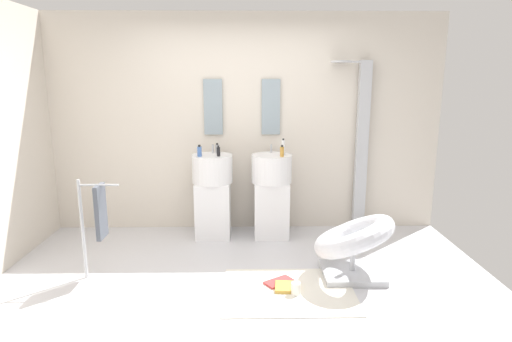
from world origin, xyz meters
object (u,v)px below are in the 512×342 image
Objects in this scene: pedestal_sink_left at (213,193)px; soap_bottle_grey at (217,149)px; lounge_chair at (353,241)px; magazine_ochre at (287,287)px; coffee_mug at (296,288)px; soap_bottle_black at (218,151)px; towel_rack at (98,214)px; soap_bottle_white at (283,147)px; magazine_red at (279,282)px; soap_bottle_blue at (199,151)px; shower_column at (361,143)px; soap_bottle_amber at (282,151)px; pedestal_sink_right at (271,193)px.

soap_bottle_grey is at bearing 63.88° from pedestal_sink_left.
lounge_chair reaches higher than magazine_ochre.
coffee_mug is 1.83m from soap_bottle_black.
towel_rack is at bearing 179.80° from lounge_chair.
pedestal_sink_left is 0.98m from soap_bottle_white.
magazine_red is 1.74m from soap_bottle_blue.
soap_bottle_blue is (-0.83, 1.14, 1.02)m from magazine_red.
shower_column is 3.07m from towel_rack.
towel_rack is (-2.74, -1.32, -0.45)m from shower_column.
coffee_mug is at bearing -54.67° from soap_bottle_blue.
soap_bottle_grey is at bearing 172.12° from soap_bottle_white.
soap_bottle_white is 1.55× the size of soap_bottle_grey.
shower_column reaches higher than soap_bottle_amber.
soap_bottle_white is at bearing 50.17° from magazine_red.
magazine_red is 2.17× the size of soap_bottle_grey.
lounge_chair is 1.95m from soap_bottle_blue.
soap_bottle_blue is (-0.95, -0.10, -0.03)m from soap_bottle_white.
lounge_chair is at bearing -57.64° from soap_bottle_amber.
shower_column is 1.56m from lounge_chair.
pedestal_sink_right is at bearing 123.32° from lounge_chair.
coffee_mug is (0.07, -0.10, 0.04)m from magazine_ochre.
towel_rack is 1.49m from soap_bottle_black.
soap_bottle_white is at bearing -7.88° from soap_bottle_grey.
lounge_chair is (0.71, -1.09, -0.18)m from pedestal_sink_right.
pedestal_sink_right reaches higher than magazine_red.
coffee_mug is 1.64m from soap_bottle_amber.
coffee_mug is (0.13, -0.21, 0.04)m from magazine_red.
soap_bottle_grey is at bearing 47.77° from soap_bottle_blue.
coffee_mug reaches higher than magazine_ochre.
soap_bottle_black is (0.08, -0.09, 0.51)m from pedestal_sink_left.
soap_bottle_amber reaches higher than magazine_ochre.
soap_bottle_grey is at bearing 49.44° from towel_rack.
soap_bottle_white is at bearing 90.34° from coffee_mug.
towel_rack reaches higher than magazine_ochre.
magazine_ochre is (0.07, -1.35, -0.50)m from pedestal_sink_right.
pedestal_sink_right reaches higher than lounge_chair.
soap_bottle_black is at bearing 118.75° from coffee_mug.
soap_bottle_amber reaches higher than lounge_chair.
soap_bottle_white is (0.74, 0.09, 0.03)m from soap_bottle_black.
soap_bottle_grey is (-1.35, 1.19, 0.69)m from lounge_chair.
pedestal_sink_right is 0.97m from soap_bottle_blue.
soap_bottle_white is 1.43× the size of soap_bottle_blue.
pedestal_sink_left is 0.96m from soap_bottle_amber.
soap_bottle_amber is at bearing 122.36° from lounge_chair.
pedestal_sink_right is 1.97m from towel_rack.
magazine_ochre is at bearing -122.54° from shower_column.
soap_bottle_grey is at bearing 170.36° from pedestal_sink_right.
towel_rack is at bearing -148.77° from soap_bottle_white.
soap_bottle_white is at bearing 0.13° from pedestal_sink_left.
pedestal_sink_right is at bearing 8.27° from soap_bottle_black.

